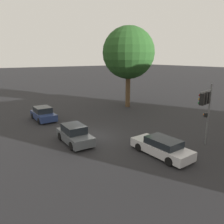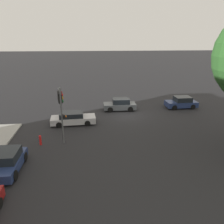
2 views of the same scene
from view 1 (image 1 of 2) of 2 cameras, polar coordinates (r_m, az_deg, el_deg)
ground_plane at (r=20.33m, az=-5.31°, el=-6.34°), size 300.00×300.00×0.00m
street_tree at (r=31.63m, az=4.33°, el=15.13°), size 7.26×7.26×11.32m
traffic_signal at (r=18.48m, az=23.22°, el=2.17°), size 0.87×2.15×5.07m
crossing_car_0 at (r=16.75m, az=12.83°, el=-8.89°), size 4.88×2.09×1.34m
crossing_car_1 at (r=18.84m, az=-9.73°, el=-5.82°), size 4.21×1.98×1.55m
crossing_car_2 at (r=26.44m, az=-17.51°, el=-0.49°), size 4.12×2.06×1.53m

